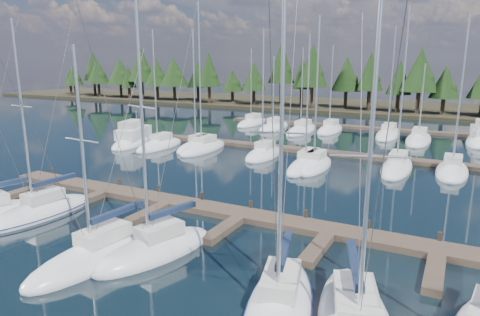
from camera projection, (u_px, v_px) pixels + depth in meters
The scene contains 11 objects.
ground at pixel (303, 176), 39.38m from camera, with size 260.00×260.00×0.00m, color black.
far_shore at pixel (397, 108), 91.19m from camera, with size 220.00×30.00×0.60m, color black.
main_dock at pixel (240, 218), 28.40m from camera, with size 44.00×6.13×0.90m.
back_docks at pixel (353, 139), 56.27m from camera, with size 50.00×21.80×0.40m.
front_sailboat_1 at pixel (40, 212), 29.21m from camera, with size 3.35×8.52×13.74m.
front_sailboat_2 at pixel (99, 255), 22.86m from camera, with size 3.52×8.94×11.99m.
front_sailboat_3 at pixel (155, 249), 23.44m from camera, with size 4.66×7.99×14.82m.
front_sailboat_4 at pixel (279, 307), 18.02m from camera, with size 5.01×9.51×14.20m.
back_sailboat_rows at pixel (346, 145), 52.23m from camera, with size 44.44×32.54×17.43m.
motor_yacht_left at pixel (134, 139), 54.29m from camera, with size 5.62×10.38×4.94m.
tree_line at pixel (394, 76), 80.88m from camera, with size 184.93×11.62×13.91m.
Camera 1 is at (12.34, -6.40, 10.49)m, focal length 32.00 mm.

